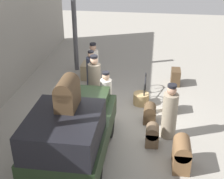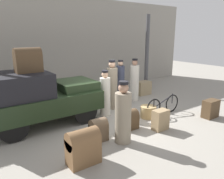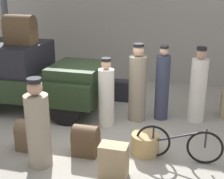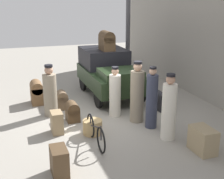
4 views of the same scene
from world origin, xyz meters
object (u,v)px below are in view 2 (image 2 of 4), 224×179
(suitcase_black_upright, at_px, (99,129))
(trunk_umber_medium, at_px, (129,119))
(trunk_large_brown, at_px, (84,96))
(porter_with_bicycle, at_px, (123,115))
(porter_lifting_near_truck, at_px, (105,95))
(porter_standing_middle, at_px, (134,81))
(suitcase_tan_flat, at_px, (143,88))
(conductor_in_dark_uniform, at_px, (112,87))
(trunk_barrel_dark, at_px, (83,146))
(suitcase_small_leather, at_px, (160,120))
(trunk_on_truck_roof, at_px, (28,60))
(truck, at_px, (37,96))
(wicker_basket, at_px, (148,112))
(bicycle, at_px, (163,105))
(trunk_wicker_pale, at_px, (211,109))
(porter_carrying_trunk, at_px, (120,84))

(suitcase_black_upright, height_order, trunk_umber_medium, suitcase_black_upright)
(trunk_large_brown, bearing_deg, porter_with_bicycle, -101.46)
(porter_lifting_near_truck, distance_m, porter_standing_middle, 2.18)
(suitcase_black_upright, distance_m, suitcase_tan_flat, 4.99)
(conductor_in_dark_uniform, distance_m, trunk_barrel_dark, 3.85)
(suitcase_black_upright, relative_size, suitcase_small_leather, 1.01)
(porter_standing_middle, height_order, trunk_large_brown, porter_standing_middle)
(suitcase_small_leather, height_order, trunk_on_truck_roof, trunk_on_truck_roof)
(porter_standing_middle, height_order, trunk_barrel_dark, porter_standing_middle)
(trunk_large_brown, bearing_deg, conductor_in_dark_uniform, -61.10)
(truck, xyz_separation_m, wicker_basket, (3.29, -1.56, -0.75))
(trunk_on_truck_roof, bearing_deg, wicker_basket, -24.37)
(wicker_basket, relative_size, trunk_umber_medium, 0.90)
(suitcase_tan_flat, bearing_deg, conductor_in_dark_uniform, -162.24)
(bicycle, relative_size, conductor_in_dark_uniform, 0.86)
(truck, bearing_deg, wicker_basket, -25.42)
(porter_with_bicycle, xyz_separation_m, suitcase_small_leather, (1.41, -0.04, -0.44))
(suitcase_tan_flat, distance_m, trunk_on_truck_roof, 5.68)
(trunk_large_brown, bearing_deg, truck, -153.19)
(suitcase_black_upright, distance_m, trunk_barrel_dark, 1.14)
(suitcase_small_leather, distance_m, trunk_umber_medium, 0.93)
(porter_standing_middle, distance_m, trunk_large_brown, 2.25)
(porter_lifting_near_truck, xyz_separation_m, suitcase_black_upright, (-1.20, -1.48, -0.41))
(truck, relative_size, porter_lifting_near_truck, 2.15)
(porter_with_bicycle, distance_m, suitcase_tan_flat, 4.90)
(conductor_in_dark_uniform, bearing_deg, suitcase_small_leather, -88.83)
(trunk_umber_medium, bearing_deg, trunk_large_brown, 89.38)
(trunk_barrel_dark, xyz_separation_m, suitcase_small_leather, (2.75, 0.25, -0.12))
(truck, height_order, trunk_barrel_dark, truck)
(wicker_basket, height_order, suitcase_tan_flat, suitcase_tan_flat)
(trunk_umber_medium, bearing_deg, trunk_on_truck_roof, 141.06)
(conductor_in_dark_uniform, bearing_deg, trunk_wicker_pale, -51.33)
(wicker_basket, relative_size, conductor_in_dark_uniform, 0.29)
(suitcase_small_leather, xyz_separation_m, suitcase_tan_flat, (2.30, 3.21, 0.00))
(porter_lifting_near_truck, bearing_deg, wicker_basket, -44.11)
(bicycle, height_order, porter_standing_middle, porter_standing_middle)
(bicycle, distance_m, trunk_umber_medium, 1.77)
(trunk_large_brown, height_order, trunk_barrel_dark, trunk_barrel_dark)
(porter_standing_middle, bearing_deg, trunk_barrel_dark, -143.61)
(porter_with_bicycle, height_order, trunk_wicker_pale, porter_with_bicycle)
(suitcase_black_upright, bearing_deg, conductor_in_dark_uniform, 46.91)
(truck, height_order, bicycle, truck)
(trunk_barrel_dark, height_order, suitcase_small_leather, trunk_barrel_dark)
(trunk_umber_medium, bearing_deg, trunk_barrel_dark, -157.31)
(truck, relative_size, suitcase_small_leather, 5.61)
(truck, distance_m, trunk_barrel_dark, 2.79)
(trunk_large_brown, bearing_deg, trunk_umber_medium, -90.62)
(truck, relative_size, porter_standing_middle, 1.92)
(trunk_large_brown, distance_m, trunk_umber_medium, 3.01)
(porter_carrying_trunk, relative_size, suitcase_tan_flat, 2.56)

